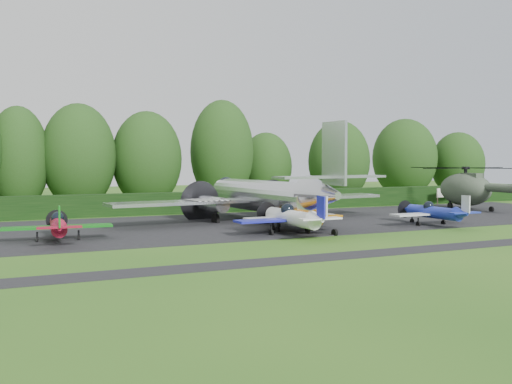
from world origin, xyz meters
name	(u,v)px	position (x,y,z in m)	size (l,w,h in m)	color
ground	(325,239)	(0.00, 0.00, 0.00)	(160.00, 160.00, 0.00)	#285618
apron	(259,223)	(0.00, 10.00, 0.00)	(70.00, 18.00, 0.01)	black
taxiway_verge	(382,253)	(0.00, -6.00, 0.00)	(70.00, 2.00, 0.00)	black
hedgerow	(212,212)	(0.00, 21.00, 0.00)	(90.00, 1.60, 2.00)	black
transport_plane	(265,196)	(0.52, 10.13, 2.21)	(24.72, 18.96, 7.92)	silver
light_plane_red	(58,225)	(-15.71, 5.66, 1.05)	(6.57, 6.91, 2.53)	maroon
light_plane_white	(292,217)	(-1.07, 2.52, 1.21)	(7.56, 7.95, 2.91)	silver
light_plane_orange	(296,215)	(0.14, 4.10, 1.16)	(7.24, 7.61, 2.78)	#BD6B0B
light_plane_blue	(433,212)	(11.38, 2.78, 1.07)	(6.71, 7.05, 2.58)	#1A2BA1
helicopter	(466,186)	(24.91, 13.14, 2.36)	(13.63, 15.96, 4.39)	#3A4736
sign_board	(445,193)	(27.91, 19.30, 1.26)	(3.31, 0.12, 1.86)	#3F3326
tree_0	(266,167)	(11.74, 33.42, 4.26)	(6.53, 6.53, 8.54)	black
tree_1	(147,159)	(-4.17, 30.16, 5.18)	(7.53, 7.53, 10.39)	black
tree_2	(458,164)	(40.51, 30.57, 4.51)	(7.40, 7.40, 9.04)	black
tree_3	(339,161)	(19.04, 27.99, 4.93)	(7.52, 7.52, 9.88)	black
tree_4	(79,156)	(-11.31, 30.06, 5.46)	(7.53, 7.53, 10.94)	black
tree_5	(405,158)	(31.89, 31.53, 5.36)	(8.76, 8.76, 10.73)	black
tree_6	(222,152)	(4.92, 31.06, 6.03)	(7.39, 7.39, 12.08)	black
tree_9	(18,159)	(-17.09, 30.27, 5.22)	(5.90, 5.90, 10.47)	black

